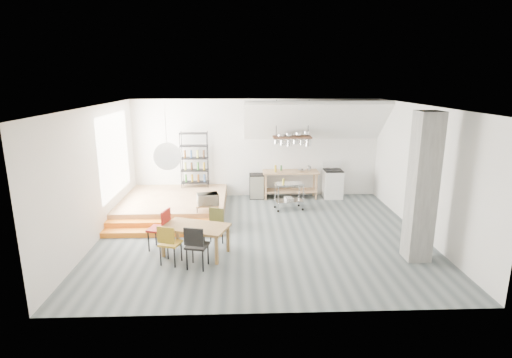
{
  "coord_description": "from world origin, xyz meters",
  "views": [
    {
      "loc": [
        -0.49,
        -9.43,
        3.82
      ],
      "look_at": [
        -0.11,
        0.8,
        1.24
      ],
      "focal_mm": 28.0,
      "sensor_mm": 36.0,
      "label": 1
    }
  ],
  "objects_px": {
    "mini_fridge": "(257,186)",
    "dining_table": "(195,229)",
    "rolling_cart": "(289,192)",
    "stove": "(333,183)"
  },
  "relations": [
    {
      "from": "mini_fridge",
      "to": "dining_table",
      "type": "bearing_deg",
      "value": -109.47
    },
    {
      "from": "dining_table",
      "to": "rolling_cart",
      "type": "bearing_deg",
      "value": 70.77
    },
    {
      "from": "dining_table",
      "to": "rolling_cart",
      "type": "distance_m",
      "value": 3.93
    },
    {
      "from": "rolling_cart",
      "to": "stove",
      "type": "bearing_deg",
      "value": 27.46
    },
    {
      "from": "dining_table",
      "to": "mini_fridge",
      "type": "bearing_deg",
      "value": 89.75
    },
    {
      "from": "rolling_cart",
      "to": "dining_table",
      "type": "bearing_deg",
      "value": -137.98
    },
    {
      "from": "dining_table",
      "to": "rolling_cart",
      "type": "xyz_separation_m",
      "value": [
        2.44,
        3.08,
        -0.07
      ]
    },
    {
      "from": "dining_table",
      "to": "rolling_cart",
      "type": "height_order",
      "value": "rolling_cart"
    },
    {
      "from": "mini_fridge",
      "to": "stove",
      "type": "bearing_deg",
      "value": -1.01
    },
    {
      "from": "dining_table",
      "to": "mini_fridge",
      "type": "relative_size",
      "value": 2.0
    }
  ]
}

